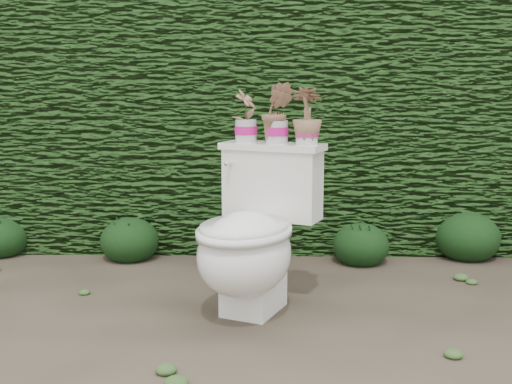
{
  "coord_description": "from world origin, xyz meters",
  "views": [
    {
      "loc": [
        -0.1,
        -2.76,
        1.07
      ],
      "look_at": [
        -0.17,
        0.26,
        0.55
      ],
      "focal_mm": 45.0,
      "sensor_mm": 36.0,
      "label": 1
    }
  ],
  "objects_px": {
    "toilet": "(252,239)",
    "potted_plant_right": "(307,118)",
    "potted_plant_center": "(277,115)",
    "potted_plant_left": "(246,117)"
  },
  "relations": [
    {
      "from": "potted_plant_right",
      "to": "potted_plant_center",
      "type": "bearing_deg",
      "value": -12.38
    },
    {
      "from": "toilet",
      "to": "potted_plant_right",
      "type": "distance_m",
      "value": 0.62
    },
    {
      "from": "potted_plant_left",
      "to": "potted_plant_right",
      "type": "height_order",
      "value": "potted_plant_right"
    },
    {
      "from": "potted_plant_right",
      "to": "potted_plant_left",
      "type": "bearing_deg",
      "value": -12.38
    },
    {
      "from": "toilet",
      "to": "potted_plant_left",
      "type": "xyz_separation_m",
      "value": [
        -0.04,
        0.28,
        0.54
      ]
    },
    {
      "from": "toilet",
      "to": "potted_plant_right",
      "type": "height_order",
      "value": "potted_plant_right"
    },
    {
      "from": "toilet",
      "to": "potted_plant_right",
      "type": "relative_size",
      "value": 3.15
    },
    {
      "from": "toilet",
      "to": "potted_plant_center",
      "type": "distance_m",
      "value": 0.61
    },
    {
      "from": "potted_plant_center",
      "to": "potted_plant_right",
      "type": "xyz_separation_m",
      "value": [
        0.14,
        -0.06,
        -0.01
      ]
    },
    {
      "from": "potted_plant_left",
      "to": "potted_plant_center",
      "type": "distance_m",
      "value": 0.17
    }
  ]
}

